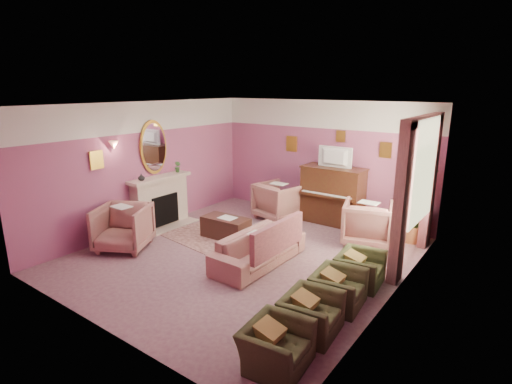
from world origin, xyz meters
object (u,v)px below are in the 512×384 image
Objects in this scene: television at (334,156)px; floral_armchair_right at (367,221)px; sofa at (259,243)px; olive_chair_b at (311,308)px; piano at (332,196)px; olive_chair_c at (338,283)px; olive_chair_a at (276,339)px; floral_armchair_left at (278,199)px; floral_armchair_front at (123,225)px; olive_chair_d at (360,264)px; coffee_table at (226,228)px; side_table at (407,223)px.

floral_armchair_right is (1.14, -0.71, -1.11)m from television.
sofa is 2.50× the size of olive_chair_b.
piano reaches higher than olive_chair_c.
olive_chair_a is 1.00× the size of olive_chair_b.
sofa is 2.60m from floral_armchair_left.
floral_armchair_right is at bearing 39.33° from floral_armchair_front.
floral_armchair_right is 3.39m from olive_chair_b.
olive_chair_a is at bearing -90.00° from olive_chair_d.
piano reaches higher than floral_armchair_right.
floral_armchair_front is (-1.24, -1.63, 0.26)m from coffee_table.
olive_chair_a is at bearing -14.22° from floral_armchair_front.
television reaches higher than floral_armchair_front.
coffee_table is 1.27× the size of olive_chair_b.
floral_armchair_left reaches higher than coffee_table.
floral_armchair_right reaches higher than sofa.
olive_chair_c is at bearing -19.41° from coffee_table.
piano reaches higher than olive_chair_b.
olive_chair_a is at bearing -90.37° from side_table.
floral_armchair_right is at bearing -31.95° from television.
olive_chair_a is 4.89m from side_table.
television is at bearing 55.45° from floral_armchair_front.
olive_chair_c is at bearing -62.48° from television.
piano is 1.43× the size of floral_armchair_left.
piano is at bearing 178.67° from side_table.
coffee_table is at bearing 138.36° from olive_chair_a.
piano is at bearing 124.36° from olive_chair_d.
piano is at bearing 90.00° from television.
side_table is at bearing 41.28° from floral_armchair_front.
floral_armchair_left is 1.24× the size of olive_chair_a.
floral_armchair_right is at bearing 97.43° from olive_chair_a.
olive_chair_a is at bearing -90.00° from olive_chair_c.
olive_chair_c is (0.00, 0.82, 0.00)m from olive_chair_b.
floral_armchair_right is (2.32, -0.28, 0.00)m from floral_armchair_left.
floral_armchair_left reaches higher than olive_chair_b.
sofa reaches higher than side_table.
olive_chair_a is at bearing -70.92° from television.
piano is at bearing 146.28° from floral_armchair_right.
olive_chair_c is (1.75, -0.46, -0.06)m from sofa.
piano is 1.43× the size of floral_armchair_right.
floral_armchair_front is at bearing -158.36° from sofa.
side_table is (0.03, 4.07, 0.01)m from olive_chair_b.
sofa is at bearing 143.87° from olive_chair_b.
side_table is at bearing 89.26° from olive_chair_d.
floral_armchair_right reaches higher than coffee_table.
television is 1.02× the size of olive_chair_d.
television is 1.02× the size of olive_chair_a.
television reaches higher than side_table.
olive_chair_a is at bearing -82.57° from floral_armchair_right.
television is (0.00, -0.05, 0.95)m from piano.
olive_chair_b is at bearing -31.83° from coffee_table.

